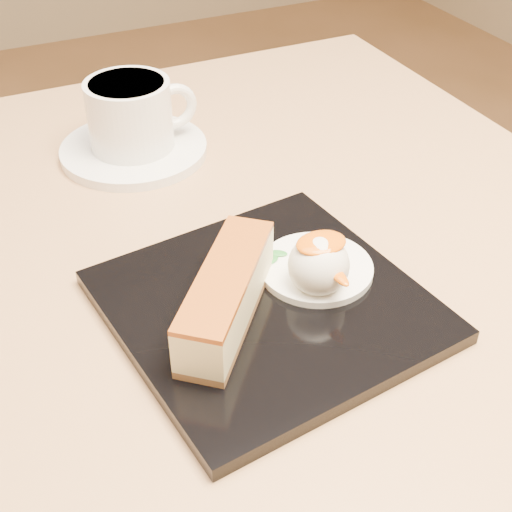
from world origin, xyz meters
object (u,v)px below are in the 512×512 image
ice_cream_scoop (319,265)px  coffee_cup (132,113)px  table (200,395)px  dessert_plate (267,306)px  cheesecake (226,295)px  saucer (134,150)px

ice_cream_scoop → coffee_cup: (-0.06, 0.28, 0.01)m
table → ice_cream_scoop: size_ratio=17.18×
dessert_plate → coffee_cup: size_ratio=1.94×
table → coffee_cup: (0.02, 0.20, 0.20)m
dessert_plate → coffee_cup: (-0.02, 0.28, 0.04)m
table → cheesecake: 0.21m
cheesecake → coffee_cup: bearing=36.1°
saucer → dessert_plate: bearing=-86.2°
dessert_plate → ice_cream_scoop: ice_cream_scoop is taller
dessert_plate → ice_cream_scoop: bearing=-7.1°
coffee_cup → table: bearing=-93.9°
saucer → coffee_cup: coffee_cup is taller
table → coffee_cup: 0.29m
table → saucer: (0.02, 0.20, 0.16)m
dessert_plate → saucer: 0.28m
cheesecake → coffee_cup: 0.28m
dessert_plate → saucer: dessert_plate is taller
dessert_plate → cheesecake: cheesecake is taller
table → coffee_cup: bearing=85.1°
table → saucer: 0.26m
ice_cream_scoop → saucer: 0.29m
table → dessert_plate: 0.18m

